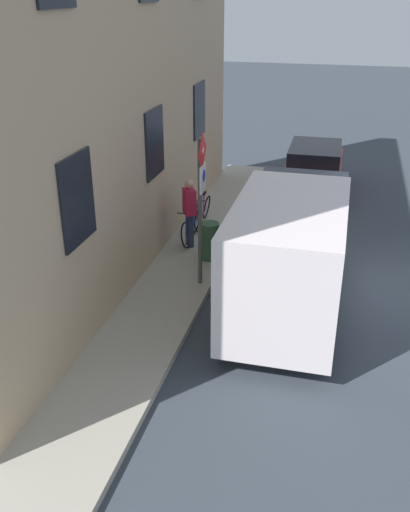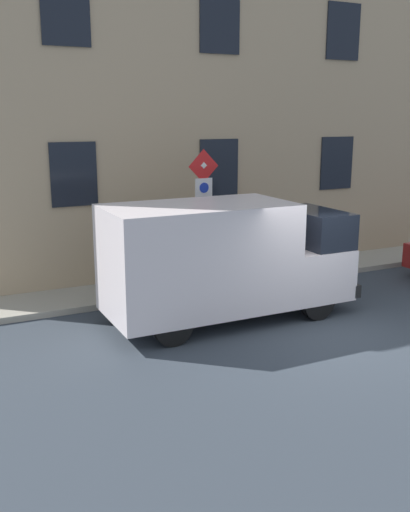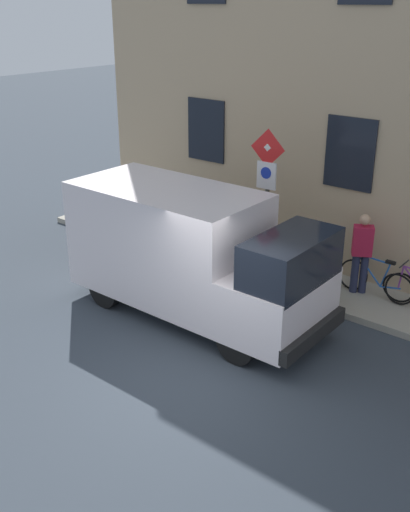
{
  "view_description": "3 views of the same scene",
  "coord_description": "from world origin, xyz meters",
  "px_view_note": "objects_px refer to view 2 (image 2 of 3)",
  "views": [
    {
      "loc": [
        0.88,
        11.77,
        6.01
      ],
      "look_at": [
        3.44,
        1.86,
        1.16
      ],
      "focal_mm": 39.99,
      "sensor_mm": 36.0,
      "label": 1
    },
    {
      "loc": [
        -8.71,
        7.1,
        4.23
      ],
      "look_at": [
        2.73,
        1.54,
        1.17
      ],
      "focal_mm": 41.23,
      "sensor_mm": 36.0,
      "label": 2
    },
    {
      "loc": [
        -6.37,
        -5.42,
        5.82
      ],
      "look_at": [
        2.45,
        1.74,
        0.97
      ],
      "focal_mm": 42.29,
      "sensor_mm": 36.0,
      "label": 3
    }
  ],
  "objects_px": {
    "sign_post_stacked": "(203,199)",
    "bicycle_blue": "(263,256)",
    "litter_bin": "(245,262)",
    "pedestrian": "(253,237)",
    "bicycle_purple": "(294,252)",
    "delivery_van": "(225,258)"
  },
  "relations": [
    {
      "from": "sign_post_stacked",
      "to": "bicycle_blue",
      "type": "distance_m",
      "value": 2.97
    },
    {
      "from": "bicycle_blue",
      "to": "litter_bin",
      "type": "relative_size",
      "value": 1.9
    },
    {
      "from": "pedestrian",
      "to": "litter_bin",
      "type": "distance_m",
      "value": 1.02
    },
    {
      "from": "sign_post_stacked",
      "to": "litter_bin",
      "type": "distance_m",
      "value": 2.12
    },
    {
      "from": "bicycle_purple",
      "to": "pedestrian",
      "type": "bearing_deg",
      "value": 1.42
    },
    {
      "from": "delivery_van",
      "to": "bicycle_blue",
      "type": "xyz_separation_m",
      "value": [
        2.76,
        -2.64,
        -0.82
      ]
    },
    {
      "from": "delivery_van",
      "to": "litter_bin",
      "type": "distance_m",
      "value": 2.74
    },
    {
      "from": "bicycle_blue",
      "to": "litter_bin",
      "type": "xyz_separation_m",
      "value": [
        -0.71,
        0.97,
        0.08
      ]
    },
    {
      "from": "bicycle_purple",
      "to": "bicycle_blue",
      "type": "height_order",
      "value": "same"
    },
    {
      "from": "delivery_van",
      "to": "litter_bin",
      "type": "bearing_deg",
      "value": 50.75
    },
    {
      "from": "bicycle_blue",
      "to": "pedestrian",
      "type": "xyz_separation_m",
      "value": [
        -0.05,
        0.36,
        0.56
      ]
    },
    {
      "from": "bicycle_blue",
      "to": "pedestrian",
      "type": "distance_m",
      "value": 0.67
    },
    {
      "from": "sign_post_stacked",
      "to": "pedestrian",
      "type": "bearing_deg",
      "value": -66.71
    },
    {
      "from": "bicycle_blue",
      "to": "pedestrian",
      "type": "height_order",
      "value": "pedestrian"
    },
    {
      "from": "delivery_van",
      "to": "litter_bin",
      "type": "relative_size",
      "value": 5.93
    },
    {
      "from": "bicycle_purple",
      "to": "bicycle_blue",
      "type": "distance_m",
      "value": 1.0
    },
    {
      "from": "bicycle_purple",
      "to": "litter_bin",
      "type": "relative_size",
      "value": 1.9
    },
    {
      "from": "sign_post_stacked",
      "to": "bicycle_blue",
      "type": "bearing_deg",
      "value": -69.15
    },
    {
      "from": "delivery_van",
      "to": "bicycle_blue",
      "type": "distance_m",
      "value": 3.9
    },
    {
      "from": "bicycle_purple",
      "to": "litter_bin",
      "type": "height_order",
      "value": "litter_bin"
    },
    {
      "from": "litter_bin",
      "to": "bicycle_blue",
      "type": "bearing_deg",
      "value": -53.92
    },
    {
      "from": "delivery_van",
      "to": "bicycle_blue",
      "type": "relative_size",
      "value": 3.11
    }
  ]
}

